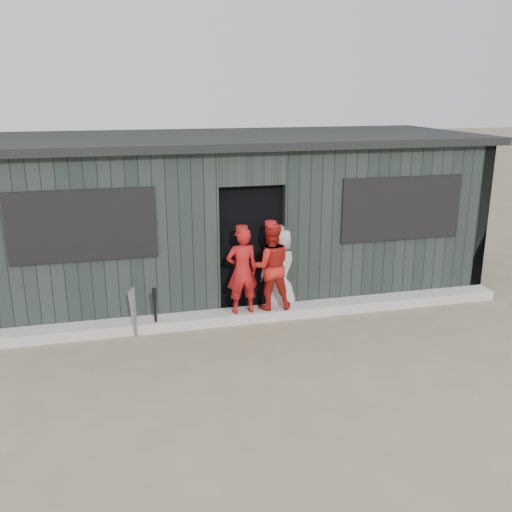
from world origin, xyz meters
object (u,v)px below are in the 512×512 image
object	(u,v)px
player_red_right	(270,266)
dugout	(232,213)
bat_mid	(135,312)
player_red_left	(242,271)
bat_right	(155,310)
player_grey_back	(280,269)
bat_left	(133,314)

from	to	relation	value
player_red_right	dugout	bearing A→B (deg)	-77.30
bat_mid	dugout	size ratio (longest dim) A/B	0.09
bat_mid	dugout	distance (m)	2.78
player_red_left	dugout	bearing A→B (deg)	-99.45
bat_mid	dugout	world-z (taller)	dugout
bat_right	player_grey_back	bearing A→B (deg)	13.05
player_red_right	player_red_left	bearing A→B (deg)	14.02
bat_left	bat_mid	xyz separation A→B (m)	(0.03, -0.01, 0.02)
bat_left	player_red_left	world-z (taller)	player_red_left
player_red_left	player_grey_back	distance (m)	0.77
bat_right	player_red_left	world-z (taller)	player_red_left
player_grey_back	bat_left	bearing A→B (deg)	14.17
bat_right	bat_mid	bearing A→B (deg)	-168.31
bat_left	bat_mid	world-z (taller)	bat_mid
player_red_right	dugout	world-z (taller)	dugout
player_red_left	player_red_right	distance (m)	0.46
bat_left	dugout	xyz separation A→B (m)	(1.82, 1.91, 0.93)
player_red_left	bat_left	bearing A→B (deg)	4.23
player_red_right	bat_left	bearing A→B (deg)	11.83
bat_mid	player_red_right	world-z (taller)	player_red_right
bat_left	bat_mid	bearing A→B (deg)	-15.02
bat_mid	dugout	xyz separation A→B (m)	(1.79, 1.92, 0.91)
player_red_left	bat_mid	bearing A→B (deg)	4.62
bat_mid	bat_right	xyz separation A→B (m)	(0.29, 0.06, -0.01)
player_red_left	player_grey_back	xyz separation A→B (m)	(0.68, 0.32, -0.13)
bat_mid	player_red_left	size ratio (longest dim) A/B	0.58
bat_left	dugout	bearing A→B (deg)	46.41
player_red_left	player_red_right	world-z (taller)	player_red_right
bat_mid	player_red_left	xyz separation A→B (m)	(1.58, 0.19, 0.42)
bat_right	bat_left	bearing A→B (deg)	-170.64
bat_left	player_red_right	bearing A→B (deg)	7.17
bat_left	bat_mid	distance (m)	0.04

